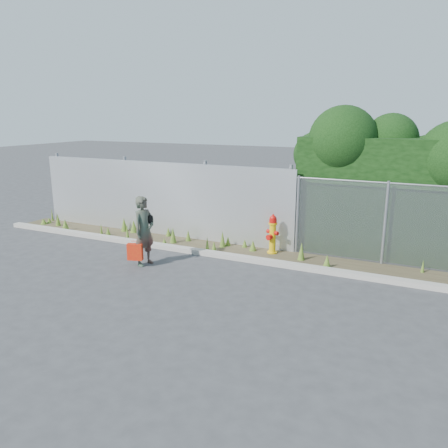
% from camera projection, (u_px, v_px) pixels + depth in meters
% --- Properties ---
extents(ground, '(80.00, 80.00, 0.00)m').
position_uv_depth(ground, '(209.00, 285.00, 9.36)').
color(ground, '#363638').
rests_on(ground, ground).
extents(curb, '(16.00, 0.22, 0.12)m').
position_uv_depth(curb, '(242.00, 258.00, 10.93)').
color(curb, gray).
rests_on(curb, ground).
extents(weed_strip, '(16.00, 1.31, 0.51)m').
position_uv_depth(weed_strip, '(231.00, 246.00, 11.73)').
color(weed_strip, '#3E3523').
rests_on(weed_strip, ground).
extents(corrugated_fence, '(8.50, 0.21, 2.30)m').
position_uv_depth(corrugated_fence, '(158.00, 199.00, 13.08)').
color(corrugated_fence, '#B6B9BD').
rests_on(corrugated_fence, ground).
extents(chainlink_fence, '(6.50, 0.07, 2.05)m').
position_uv_depth(chainlink_fence, '(433.00, 228.00, 9.98)').
color(chainlink_fence, gray).
rests_on(chainlink_fence, ground).
extents(fire_hydrant, '(0.36, 0.32, 1.07)m').
position_uv_depth(fire_hydrant, '(273.00, 235.00, 11.34)').
color(fire_hydrant, gold).
rests_on(fire_hydrant, ground).
extents(woman, '(0.50, 0.67, 1.69)m').
position_uv_depth(woman, '(144.00, 231.00, 10.45)').
color(woman, '#10684D').
rests_on(woman, ground).
extents(red_tote_bag, '(0.36, 0.13, 0.48)m').
position_uv_depth(red_tote_bag, '(135.00, 252.00, 10.37)').
color(red_tote_bag, red).
extents(black_shoulder_bag, '(0.25, 0.11, 0.19)m').
position_uv_depth(black_shoulder_bag, '(148.00, 219.00, 10.54)').
color(black_shoulder_bag, black).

